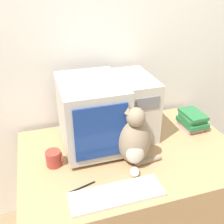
{
  "coord_description": "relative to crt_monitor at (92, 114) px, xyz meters",
  "views": [
    {
      "loc": [
        -0.49,
        -0.78,
        1.76
      ],
      "look_at": [
        -0.11,
        0.46,
        1.05
      ],
      "focal_mm": 42.0,
      "sensor_mm": 36.0,
      "label": 1
    }
  ],
  "objects": [
    {
      "name": "cat",
      "position": [
        0.19,
        -0.24,
        -0.07
      ],
      "size": [
        0.28,
        0.29,
        0.37
      ],
      "rotation": [
        0.0,
        0.0,
        -0.3
      ],
      "color": "gray",
      "rests_on": "desk"
    },
    {
      "name": "desk",
      "position": [
        0.21,
        -0.14,
        -0.61
      ],
      "size": [
        1.34,
        0.86,
        0.77
      ],
      "color": "tan",
      "rests_on": "ground_plane"
    },
    {
      "name": "computer_tower",
      "position": [
        0.31,
        0.08,
        -0.02
      ],
      "size": [
        0.21,
        0.4,
        0.4
      ],
      "color": "beige",
      "rests_on": "desk"
    },
    {
      "name": "pen",
      "position": [
        -0.14,
        -0.36,
        -0.22
      ],
      "size": [
        0.15,
        0.05,
        0.01
      ],
      "color": "black",
      "rests_on": "desk"
    },
    {
      "name": "crt_monitor",
      "position": [
        0.0,
        0.0,
        0.0
      ],
      "size": [
        0.36,
        0.46,
        0.43
      ],
      "color": "#BCB7AD",
      "rests_on": "desk"
    },
    {
      "name": "mug",
      "position": [
        -0.26,
        -0.13,
        -0.18
      ],
      "size": [
        0.09,
        0.09,
        0.09
      ],
      "color": "#9E382D",
      "rests_on": "desk"
    },
    {
      "name": "keyboard",
      "position": [
        0.01,
        -0.46,
        -0.21
      ],
      "size": [
        0.47,
        0.15,
        0.02
      ],
      "color": "silver",
      "rests_on": "desk"
    },
    {
      "name": "wall_back",
      "position": [
        0.21,
        0.35,
        0.26
      ],
      "size": [
        7.0,
        0.05,
        2.5
      ],
      "color": "silver",
      "rests_on": "ground_plane"
    },
    {
      "name": "book_stack",
      "position": [
        0.71,
        -0.01,
        -0.16
      ],
      "size": [
        0.16,
        0.2,
        0.12
      ],
      "color": "pink",
      "rests_on": "desk"
    }
  ]
}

